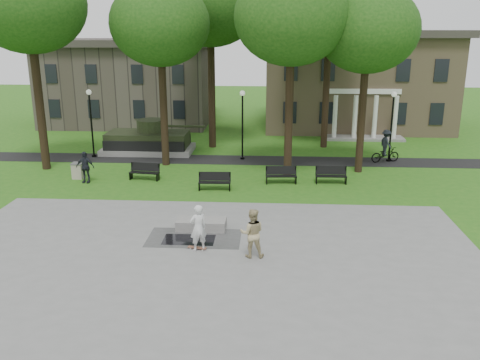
% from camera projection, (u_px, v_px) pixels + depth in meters
% --- Properties ---
extents(ground, '(120.00, 120.00, 0.00)m').
position_uv_depth(ground, '(217.00, 224.00, 23.50)').
color(ground, '#245C15').
rests_on(ground, ground).
extents(plaza, '(22.00, 16.00, 0.02)m').
position_uv_depth(plaza, '(203.00, 273.00, 18.71)').
color(plaza, gray).
rests_on(plaza, ground).
extents(footpath, '(44.00, 2.60, 0.01)m').
position_uv_depth(footpath, '(235.00, 160.00, 34.98)').
color(footpath, black).
rests_on(footpath, ground).
extents(building_right, '(17.00, 12.00, 8.60)m').
position_uv_depth(building_right, '(354.00, 78.00, 46.56)').
color(building_right, '#9E8460').
rests_on(building_right, ground).
extents(building_left, '(15.00, 10.00, 7.20)m').
position_uv_depth(building_left, '(131.00, 85.00, 48.48)').
color(building_left, '#4C443D').
rests_on(building_left, ground).
extents(tree_0, '(6.80, 6.80, 12.97)m').
position_uv_depth(tree_0, '(28.00, 5.00, 29.96)').
color(tree_0, black).
rests_on(tree_0, ground).
extents(tree_1, '(6.20, 6.20, 11.63)m').
position_uv_depth(tree_1, '(160.00, 24.00, 31.26)').
color(tree_1, black).
rests_on(tree_1, ground).
extents(tree_2, '(6.60, 6.60, 12.16)m').
position_uv_depth(tree_2, '(292.00, 17.00, 28.78)').
color(tree_2, black).
rests_on(tree_2, ground).
extents(tree_3, '(6.00, 6.00, 11.19)m').
position_uv_depth(tree_3, '(368.00, 30.00, 29.68)').
color(tree_3, black).
rests_on(tree_3, ground).
extents(tree_4, '(7.20, 7.20, 13.50)m').
position_uv_depth(tree_4, '(210.00, 4.00, 35.97)').
color(tree_4, black).
rests_on(tree_4, ground).
extents(tree_5, '(6.40, 6.40, 12.44)m').
position_uv_depth(tree_5, '(330.00, 15.00, 36.16)').
color(tree_5, black).
rests_on(tree_5, ground).
extents(lamp_left, '(0.36, 0.36, 4.73)m').
position_uv_depth(lamp_left, '(91.00, 118.00, 35.06)').
color(lamp_left, black).
rests_on(lamp_left, ground).
extents(lamp_mid, '(0.36, 0.36, 4.73)m').
position_uv_depth(lamp_mid, '(242.00, 119.00, 34.45)').
color(lamp_mid, black).
rests_on(lamp_mid, ground).
extents(lamp_right, '(0.36, 0.36, 4.73)m').
position_uv_depth(lamp_right, '(392.00, 121.00, 33.87)').
color(lamp_right, black).
rests_on(lamp_right, ground).
extents(tank_monument, '(7.45, 3.40, 2.40)m').
position_uv_depth(tank_monument, '(149.00, 141.00, 37.03)').
color(tank_monument, gray).
rests_on(tank_monument, ground).
extents(puddle, '(2.20, 1.20, 0.00)m').
position_uv_depth(puddle, '(189.00, 240.00, 21.66)').
color(puddle, black).
rests_on(puddle, plaza).
extents(concrete_block, '(2.22, 1.04, 0.45)m').
position_uv_depth(concrete_block, '(201.00, 224.00, 22.78)').
color(concrete_block, gray).
rests_on(concrete_block, plaza).
extents(skateboard, '(0.80, 0.37, 0.07)m').
position_uv_depth(skateboard, '(197.00, 248.00, 20.73)').
color(skateboard, brown).
rests_on(skateboard, plaza).
extents(skateboarder, '(0.85, 0.75, 1.95)m').
position_uv_depth(skateboarder, '(198.00, 228.00, 20.36)').
color(skateboarder, silver).
rests_on(skateboarder, plaza).
extents(friend_watching, '(1.00, 0.80, 1.99)m').
position_uv_depth(friend_watching, '(252.00, 233.00, 19.79)').
color(friend_watching, tan).
rests_on(friend_watching, plaza).
extents(pedestrian_walker, '(1.13, 0.54, 1.87)m').
position_uv_depth(pedestrian_walker, '(85.00, 167.00, 29.59)').
color(pedestrian_walker, '#1F222A').
rests_on(pedestrian_walker, ground).
extents(cyclist, '(2.15, 1.31, 2.23)m').
position_uv_depth(cyclist, '(386.00, 149.00, 34.20)').
color(cyclist, black).
rests_on(cyclist, ground).
extents(park_bench_0, '(1.84, 0.76, 1.00)m').
position_uv_depth(park_bench_0, '(145.00, 171.00, 30.30)').
color(park_bench_0, black).
rests_on(park_bench_0, ground).
extents(park_bench_1, '(1.82, 0.59, 1.00)m').
position_uv_depth(park_bench_1, '(215.00, 181.00, 28.36)').
color(park_bench_1, black).
rests_on(park_bench_1, ground).
extents(park_bench_2, '(1.83, 0.65, 1.00)m').
position_uv_depth(park_bench_2, '(281.00, 175.00, 29.58)').
color(park_bench_2, black).
rests_on(park_bench_2, ground).
extents(park_bench_3, '(1.80, 0.54, 1.00)m').
position_uv_depth(park_bench_3, '(331.00, 175.00, 29.57)').
color(park_bench_3, black).
rests_on(park_bench_3, ground).
extents(trash_bin, '(0.67, 0.67, 0.96)m').
position_uv_depth(trash_bin, '(78.00, 171.00, 30.56)').
color(trash_bin, '#B1A592').
rests_on(trash_bin, ground).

